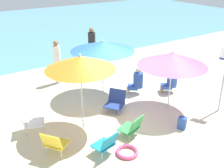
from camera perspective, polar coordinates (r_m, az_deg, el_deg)
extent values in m
plane|color=beige|center=(8.56, 1.66, -5.73)|extent=(40.00, 40.00, 0.00)
cube|color=#5693A3|center=(20.03, -20.63, 10.18)|extent=(40.00, 16.00, 0.01)
cylinder|color=silver|center=(9.28, -1.90, 3.07)|extent=(0.04, 0.04, 1.87)
cone|color=blue|center=(9.04, -1.97, 7.70)|extent=(2.08, 2.08, 0.31)
sphere|color=silver|center=(8.99, -1.98, 8.84)|extent=(0.06, 0.06, 0.06)
cylinder|color=silver|center=(8.55, 11.81, 0.48)|extent=(0.04, 0.04, 1.82)
cone|color=#8E56C6|center=(8.30, 12.22, 5.01)|extent=(2.05, 2.05, 0.39)
sphere|color=silver|center=(8.23, 12.36, 6.50)|extent=(0.06, 0.06, 0.06)
cylinder|color=silver|center=(7.37, -6.19, -1.96)|extent=(0.04, 0.04, 2.07)
cone|color=orange|center=(7.04, -6.50, 4.37)|extent=(1.80, 1.80, 0.35)
sphere|color=silver|center=(6.97, -6.58, 5.95)|extent=(0.06, 0.06, 0.06)
cube|color=white|center=(7.79, -15.49, -7.60)|extent=(0.65, 0.64, 0.03)
cube|color=white|center=(7.74, -17.60, -6.71)|extent=(0.30, 0.50, 0.32)
cylinder|color=silver|center=(8.02, -13.88, -7.65)|extent=(0.02, 0.02, 0.26)
cylinder|color=silver|center=(7.69, -13.90, -9.14)|extent=(0.02, 0.02, 0.26)
cylinder|color=silver|center=(8.05, -16.77, -7.87)|extent=(0.02, 0.02, 0.26)
cylinder|color=silver|center=(7.72, -16.93, -9.36)|extent=(0.02, 0.02, 0.26)
cube|color=teal|center=(6.76, -1.85, -12.29)|extent=(0.57, 0.51, 0.03)
cube|color=teal|center=(6.52, -0.49, -11.68)|extent=(0.51, 0.26, 0.38)
cylinder|color=silver|center=(6.82, -4.03, -13.28)|extent=(0.02, 0.02, 0.23)
cylinder|color=silver|center=(7.04, -1.65, -11.90)|extent=(0.02, 0.02, 0.23)
cylinder|color=silver|center=(6.64, -2.04, -14.47)|extent=(0.02, 0.02, 0.23)
cylinder|color=silver|center=(6.86, 0.34, -13.00)|extent=(0.02, 0.02, 0.23)
cube|color=gold|center=(6.88, -11.12, -11.79)|extent=(0.64, 0.66, 0.03)
cube|color=gold|center=(6.61, -12.31, -11.39)|extent=(0.42, 0.50, 0.40)
cylinder|color=silver|center=(7.17, -11.71, -11.60)|extent=(0.02, 0.02, 0.25)
cylinder|color=silver|center=(6.99, -8.85, -12.39)|extent=(0.02, 0.02, 0.25)
cylinder|color=silver|center=(6.94, -13.23, -13.08)|extent=(0.02, 0.02, 0.25)
cylinder|color=silver|center=(6.76, -10.31, -13.95)|extent=(0.02, 0.02, 0.25)
cube|color=#33934C|center=(7.42, 3.41, -9.00)|extent=(0.63, 0.58, 0.03)
cube|color=#33934C|center=(7.20, 4.99, -8.18)|extent=(0.54, 0.32, 0.41)
cylinder|color=silver|center=(7.42, 1.35, -9.97)|extent=(0.02, 0.02, 0.19)
cylinder|color=silver|center=(7.70, 3.21, -8.61)|extent=(0.02, 0.02, 0.19)
cylinder|color=silver|center=(7.25, 3.58, -10.90)|extent=(0.02, 0.02, 0.19)
cylinder|color=silver|center=(7.54, 5.40, -9.46)|extent=(0.02, 0.02, 0.19)
cube|color=navy|center=(8.48, 0.44, -4.38)|extent=(0.70, 0.72, 0.03)
cube|color=navy|center=(8.60, 1.07, -2.39)|extent=(0.44, 0.54, 0.41)
cylinder|color=silver|center=(8.31, 1.35, -5.92)|extent=(0.02, 0.02, 0.20)
cylinder|color=silver|center=(8.45, -1.41, -5.38)|extent=(0.02, 0.02, 0.20)
cylinder|color=silver|center=(8.63, 2.25, -4.74)|extent=(0.02, 0.02, 0.20)
cylinder|color=silver|center=(8.77, -0.42, -4.24)|extent=(0.02, 0.02, 0.20)
cube|color=#2D519E|center=(9.67, 4.23, -0.61)|extent=(0.49, 0.49, 0.12)
cylinder|color=beige|center=(9.72, 3.27, -1.21)|extent=(0.12, 0.12, 0.23)
cylinder|color=#2D519E|center=(9.56, 5.36, 0.83)|extent=(0.34, 0.34, 0.54)
sphere|color=beige|center=(9.43, 5.44, 2.85)|extent=(0.19, 0.19, 0.19)
cylinder|color=silver|center=(10.60, -10.93, 2.46)|extent=(0.23, 0.23, 0.88)
cylinder|color=silver|center=(10.36, -11.24, 6.16)|extent=(0.27, 0.27, 0.56)
sphere|color=#896042|center=(10.26, -11.41, 8.17)|extent=(0.19, 0.19, 0.19)
cube|color=#2D519E|center=(9.92, 11.01, -0.43)|extent=(0.50, 0.50, 0.12)
cylinder|color=tan|center=(9.94, 10.05, -1.01)|extent=(0.12, 0.12, 0.22)
cylinder|color=#2D519E|center=(9.85, 12.15, 0.86)|extent=(0.36, 0.36, 0.49)
sphere|color=tan|center=(9.73, 12.33, 2.74)|extent=(0.20, 0.20, 0.20)
cylinder|color=black|center=(11.56, -4.03, 4.82)|extent=(0.25, 0.25, 0.94)
cylinder|color=black|center=(11.33, -4.15, 8.73)|extent=(0.29, 0.29, 0.69)
sphere|color=#896042|center=(11.22, -4.22, 10.92)|extent=(0.19, 0.19, 0.19)
cylinder|color=#ADADB2|center=(8.82, 21.78, 0.80)|extent=(0.06, 0.06, 2.06)
torus|color=#E54C7F|center=(6.88, 3.10, -13.65)|extent=(0.56, 0.56, 0.09)
cube|color=#2D519E|center=(7.93, 14.12, -7.72)|extent=(0.26, 0.27, 0.34)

